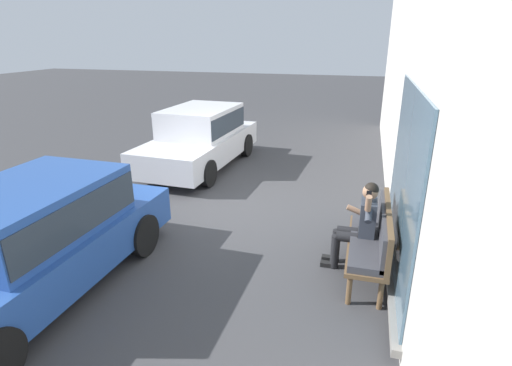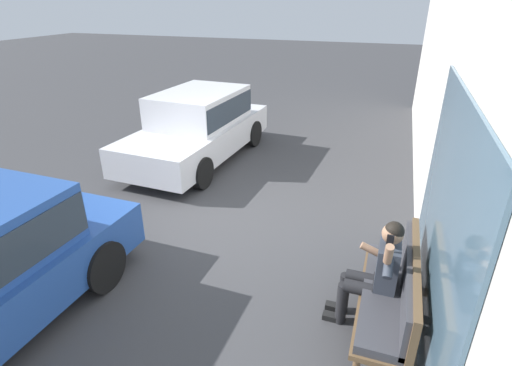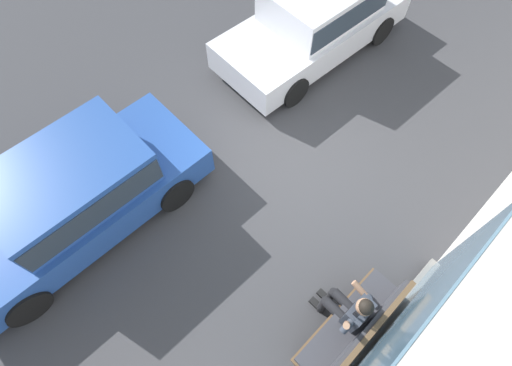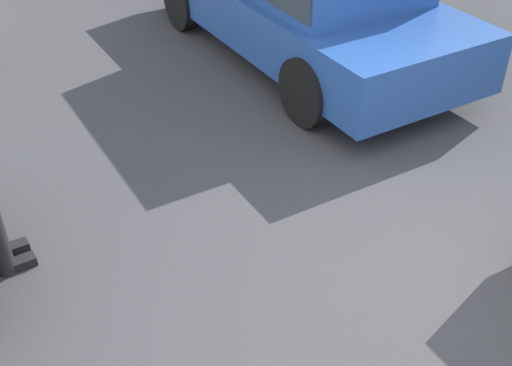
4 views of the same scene
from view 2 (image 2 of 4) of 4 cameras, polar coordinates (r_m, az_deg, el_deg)
The scene contains 5 objects.
ground_plane at distance 6.86m, azimuth -5.81°, elevation -5.12°, with size 60.00×60.00×0.00m, color #38383A.
building_facade at distance 5.41m, azimuth 28.95°, elevation 16.39°, with size 18.00×0.51×5.81m.
bench at distance 4.63m, azimuth 19.34°, elevation -14.37°, with size 1.80×0.55×1.03m.
person_on_phone at distance 4.62m, azimuth 16.77°, elevation -12.03°, with size 0.73×0.74×1.37m.
parked_car_near at distance 9.20m, azimuth -8.21°, elevation 8.42°, with size 4.34×2.01×1.54m.
Camera 2 is at (5.33, 2.60, 3.44)m, focal length 28.00 mm.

